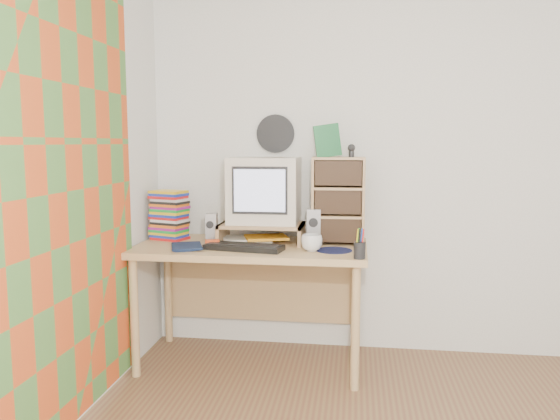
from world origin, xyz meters
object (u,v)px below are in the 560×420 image
(keyboard, at_px, (244,247))
(cd_rack, at_px, (338,201))
(crt_monitor, at_px, (264,190))
(dvd_stack, at_px, (169,216))
(desk, at_px, (253,264))
(diary, at_px, (172,245))
(mug, at_px, (312,243))

(keyboard, height_order, cd_rack, cd_rack)
(crt_monitor, height_order, cd_rack, cd_rack)
(crt_monitor, height_order, dvd_stack, crt_monitor)
(desk, bearing_deg, cd_rack, 6.41)
(diary, bearing_deg, keyboard, -15.93)
(desk, xyz_separation_m, keyboard, (-0.01, -0.22, 0.15))
(dvd_stack, height_order, diary, dvd_stack)
(keyboard, bearing_deg, dvd_stack, 162.73)
(desk, xyz_separation_m, crt_monitor, (0.06, 0.09, 0.46))
(desk, relative_size, cd_rack, 2.62)
(desk, xyz_separation_m, diary, (-0.44, -0.24, 0.16))
(keyboard, bearing_deg, diary, -166.46)
(keyboard, height_order, diary, diary)
(diary, bearing_deg, cd_rack, -2.37)
(dvd_stack, distance_m, diary, 0.35)
(mug, bearing_deg, keyboard, -177.88)
(crt_monitor, height_order, keyboard, crt_monitor)
(desk, distance_m, keyboard, 0.26)
(dvd_stack, xyz_separation_m, cd_rack, (1.08, -0.00, 0.12))
(crt_monitor, xyz_separation_m, mug, (0.32, -0.29, -0.28))
(mug, bearing_deg, crt_monitor, 138.50)
(keyboard, distance_m, mug, 0.40)
(mug, bearing_deg, diary, -176.96)
(dvd_stack, distance_m, cd_rack, 1.09)
(diary, bearing_deg, dvd_stack, 91.24)
(cd_rack, relative_size, diary, 2.51)
(desk, distance_m, cd_rack, 0.66)
(crt_monitor, bearing_deg, desk, -124.29)
(crt_monitor, bearing_deg, dvd_stack, -178.25)
(crt_monitor, xyz_separation_m, cd_rack, (0.46, -0.03, -0.06))
(desk, height_order, crt_monitor, crt_monitor)
(desk, relative_size, mug, 11.51)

